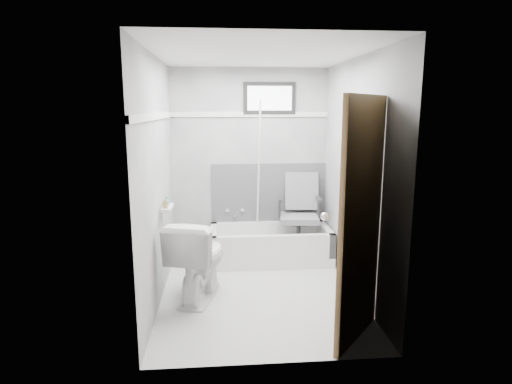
{
  "coord_description": "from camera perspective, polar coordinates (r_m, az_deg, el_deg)",
  "views": [
    {
      "loc": [
        -0.38,
        -4.2,
        1.89
      ],
      "look_at": [
        0.0,
        0.35,
        1.0
      ],
      "focal_mm": 30.0,
      "sensor_mm": 36.0,
      "label": 1
    }
  ],
  "objects": [
    {
      "name": "floor",
      "position": [
        4.62,
        0.38,
        -13.11
      ],
      "size": [
        2.6,
        2.6,
        0.0
      ],
      "primitive_type": "plane",
      "color": "white",
      "rests_on": "ground"
    },
    {
      "name": "soap_bottle_a",
      "position": [
        4.37,
        -12.02,
        -1.42
      ],
      "size": [
        0.05,
        0.05,
        0.11
      ],
      "primitive_type": "imported",
      "rotation": [
        0.0,
        0.0,
        -0.01
      ],
      "color": "olive",
      "rests_on": "shelf"
    },
    {
      "name": "shelf",
      "position": [
        4.46,
        -11.73,
        -2.02
      ],
      "size": [
        0.1,
        0.32,
        0.02
      ],
      "primitive_type": "cube",
      "color": "silver",
      "rests_on": "wall_left"
    },
    {
      "name": "wall_left",
      "position": [
        4.3,
        -13.0,
        1.51
      ],
      "size": [
        0.02,
        2.6,
        2.4
      ],
      "primitive_type": "cube",
      "color": "slate",
      "rests_on": "floor"
    },
    {
      "name": "wall_right",
      "position": [
        4.48,
        13.26,
        1.86
      ],
      "size": [
        0.02,
        2.6,
        2.4
      ],
      "primitive_type": "cube",
      "color": "slate",
      "rests_on": "floor"
    },
    {
      "name": "ceiling",
      "position": [
        4.25,
        0.42,
        17.92
      ],
      "size": [
        2.6,
        2.6,
        0.0
      ],
      "primitive_type": "plane",
      "rotation": [
        3.14,
        0.0,
        0.0
      ],
      "color": "silver",
      "rests_on": "floor"
    },
    {
      "name": "window",
      "position": [
        5.52,
        1.81,
        12.38
      ],
      "size": [
        0.66,
        0.04,
        0.4
      ],
      "primitive_type": null,
      "color": "black",
      "rests_on": "wall_back"
    },
    {
      "name": "faucet",
      "position": [
        5.63,
        -2.82,
        -2.73
      ],
      "size": [
        0.26,
        0.1,
        0.16
      ],
      "primitive_type": null,
      "color": "silver",
      "rests_on": "wall_back"
    },
    {
      "name": "pole",
      "position": [
        5.35,
        0.34,
        2.0
      ],
      "size": [
        0.02,
        0.51,
        1.89
      ],
      "primitive_type": "cylinder",
      "rotation": [
        0.25,
        0.0,
        0.0
      ],
      "color": "white",
      "rests_on": "bathtub"
    },
    {
      "name": "trim_left",
      "position": [
        4.24,
        -13.19,
        9.79
      ],
      "size": [
        0.02,
        2.6,
        0.06
      ],
      "primitive_type": "cube",
      "color": "white",
      "rests_on": "wall_left"
    },
    {
      "name": "wall_front",
      "position": [
        3.01,
        2.65,
        -2.29
      ],
      "size": [
        2.0,
        0.02,
        2.4
      ],
      "primitive_type": "cube",
      "color": "slate",
      "rests_on": "floor"
    },
    {
      "name": "toilet",
      "position": [
        4.38,
        -7.72,
        -8.8
      ],
      "size": [
        0.67,
        0.93,
        0.82
      ],
      "primitive_type": "imported",
      "rotation": [
        0.0,
        0.0,
        2.88
      ],
      "color": "white",
      "rests_on": "floor"
    },
    {
      "name": "bathtub",
      "position": [
        5.43,
        1.92,
        -6.98
      ],
      "size": [
        1.5,
        0.7,
        0.42
      ],
      "primitive_type": null,
      "color": "white",
      "rests_on": "floor"
    },
    {
      "name": "office_chair",
      "position": [
        5.43,
        5.74,
        -2.74
      ],
      "size": [
        0.61,
        0.61,
        0.97
      ],
      "primitive_type": null,
      "rotation": [
        0.0,
        0.0,
        -0.1
      ],
      "color": "slate",
      "rests_on": "bathtub"
    },
    {
      "name": "backerboard",
      "position": [
        5.63,
        1.73,
        -0.12
      ],
      "size": [
        1.5,
        0.02,
        0.78
      ],
      "primitive_type": "cube",
      "color": "#4C4C4F",
      "rests_on": "wall_back"
    },
    {
      "name": "wall_back",
      "position": [
        5.56,
        -0.83,
        3.9
      ],
      "size": [
        2.0,
        0.02,
        2.4
      ],
      "primitive_type": "cube",
      "color": "slate",
      "rests_on": "floor"
    },
    {
      "name": "door",
      "position": [
        3.34,
        19.53,
        -5.09
      ],
      "size": [
        0.78,
        0.78,
        2.0
      ],
      "primitive_type": null,
      "color": "brown",
      "rests_on": "floor"
    },
    {
      "name": "soap_bottle_b",
      "position": [
        4.51,
        -11.8,
        -1.11
      ],
      "size": [
        0.07,
        0.07,
        0.08
      ],
      "primitive_type": "imported",
      "rotation": [
        0.0,
        0.0,
        0.12
      ],
      "color": "slate",
      "rests_on": "shelf"
    },
    {
      "name": "trim_back",
      "position": [
        5.5,
        -0.84,
        10.31
      ],
      "size": [
        2.0,
        0.02,
        0.06
      ],
      "primitive_type": "cube",
      "color": "white",
      "rests_on": "wall_back"
    }
  ]
}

